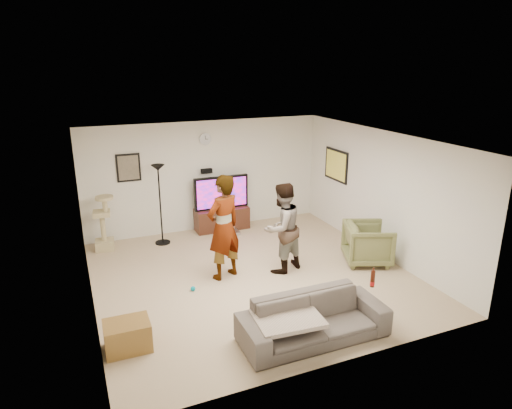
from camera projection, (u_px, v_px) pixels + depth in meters
name	position (u px, v px, depth m)	size (l,w,h in m)	color
floor	(252.00, 276.00, 8.28)	(5.50, 5.50, 0.02)	tan
ceiling	(252.00, 139.00, 7.51)	(5.50, 5.50, 0.02)	white
wall_back	(206.00, 176.00, 10.31)	(5.50, 0.04, 2.50)	silver
wall_front	(339.00, 277.00, 5.48)	(5.50, 0.04, 2.50)	silver
wall_left	(85.00, 233.00, 6.87)	(0.04, 5.50, 2.50)	silver
wall_right	(381.00, 194.00, 8.92)	(0.04, 5.50, 2.50)	silver
wall_clock	(205.00, 139.00, 10.02)	(0.26, 0.26, 0.04)	white
wall_speaker	(207.00, 171.00, 10.22)	(0.25, 0.10, 0.10)	black
picture_back	(128.00, 168.00, 9.55)	(0.42, 0.03, 0.52)	#635B4C
picture_right	(336.00, 165.00, 10.24)	(0.03, 0.78, 0.62)	#FFF552
tv_stand	(222.00, 219.00, 10.50)	(1.24, 0.45, 0.51)	#351A11
console_box	(230.00, 233.00, 10.24)	(0.40, 0.30, 0.07)	#B0B0B6
tv	(221.00, 192.00, 10.31)	(1.27, 0.08, 0.75)	black
tv_screen	(222.00, 193.00, 10.27)	(1.17, 0.01, 0.66)	#D41459
floor_lamp	(160.00, 205.00, 9.51)	(0.32, 0.32, 1.72)	black
cat_tree	(103.00, 223.00, 9.27)	(0.37, 0.37, 1.16)	tan
person_left	(224.00, 227.00, 7.96)	(0.70, 0.46, 1.91)	gray
person_right	(282.00, 228.00, 8.25)	(0.82, 0.64, 1.69)	#2D4297
sofa	(313.00, 319.00, 6.33)	(2.10, 0.82, 0.61)	#514943
throw_blanket	(288.00, 319.00, 6.14)	(0.90, 0.70, 0.06)	#C1AB9A
beer_bottle	(373.00, 279.00, 6.55)	(0.06, 0.06, 0.25)	#3F1508
armchair	(368.00, 243.00, 8.73)	(0.84, 0.87, 0.79)	#61653A
side_table	(128.00, 336.00, 6.12)	(0.61, 0.46, 0.41)	brown
toy_ball	(193.00, 289.00, 7.72)	(0.08, 0.08, 0.08)	#018BA3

